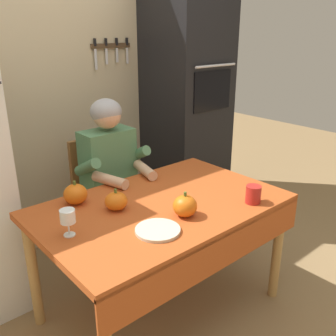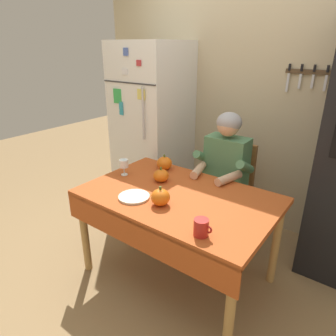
{
  "view_description": "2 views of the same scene",
  "coord_description": "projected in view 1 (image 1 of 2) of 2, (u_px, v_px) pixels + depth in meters",
  "views": [
    {
      "loc": [
        -1.25,
        -1.39,
        1.68
      ],
      "look_at": [
        0.1,
        0.16,
        0.91
      ],
      "focal_mm": 40.22,
      "sensor_mm": 36.0,
      "label": 1
    },
    {
      "loc": [
        1.11,
        -1.51,
        1.75
      ],
      "look_at": [
        -0.15,
        0.17,
        0.89
      ],
      "focal_mm": 31.99,
      "sensor_mm": 36.0,
      "label": 2
    }
  ],
  "objects": [
    {
      "name": "pumpkin_large",
      "position": [
        116.0,
        201.0,
        2.06
      ],
      "size": [
        0.12,
        0.12,
        0.12
      ],
      "color": "orange",
      "rests_on": "dining_table"
    },
    {
      "name": "seated_person",
      "position": [
        114.0,
        173.0,
        2.6
      ],
      "size": [
        0.47,
        0.55,
        1.25
      ],
      "color": "#38384C",
      "rests_on": "ground"
    },
    {
      "name": "pumpkin_medium",
      "position": [
        185.0,
        206.0,
        1.98
      ],
      "size": [
        0.13,
        0.13,
        0.14
      ],
      "color": "orange",
      "rests_on": "dining_table"
    },
    {
      "name": "back_wall_assembly",
      "position": [
        60.0,
        81.0,
        2.87
      ],
      "size": [
        3.7,
        0.13,
        2.6
      ],
      "color": "#BCAD89",
      "rests_on": "ground"
    },
    {
      "name": "chair_behind_person",
      "position": [
        102.0,
        194.0,
        2.81
      ],
      "size": [
        0.4,
        0.4,
        0.93
      ],
      "color": "brown",
      "rests_on": "ground"
    },
    {
      "name": "ground_plane",
      "position": [
        172.0,
        316.0,
        2.34
      ],
      "size": [
        10.0,
        10.0,
        0.0
      ],
      "primitive_type": "plane",
      "color": "#93754C",
      "rests_on": "ground"
    },
    {
      "name": "dining_table",
      "position": [
        164.0,
        217.0,
        2.16
      ],
      "size": [
        1.4,
        0.9,
        0.74
      ],
      "color": "tan",
      "rests_on": "ground"
    },
    {
      "name": "pumpkin_small",
      "position": [
        75.0,
        194.0,
        2.13
      ],
      "size": [
        0.13,
        0.13,
        0.14
      ],
      "color": "orange",
      "rests_on": "dining_table"
    },
    {
      "name": "coffee_mug",
      "position": [
        253.0,
        194.0,
        2.14
      ],
      "size": [
        0.11,
        0.09,
        0.1
      ],
      "color": "#B2231E",
      "rests_on": "dining_table"
    },
    {
      "name": "wall_oven",
      "position": [
        186.0,
        104.0,
        3.32
      ],
      "size": [
        0.6,
        0.64,
        2.1
      ],
      "color": "black",
      "rests_on": "ground"
    },
    {
      "name": "serving_tray",
      "position": [
        158.0,
        230.0,
        1.85
      ],
      "size": [
        0.22,
        0.22,
        0.02
      ],
      "primitive_type": "cylinder",
      "color": "beige",
      "rests_on": "dining_table"
    },
    {
      "name": "wine_glass",
      "position": [
        68.0,
        217.0,
        1.78
      ],
      "size": [
        0.07,
        0.07,
        0.14
      ],
      "color": "white",
      "rests_on": "dining_table"
    }
  ]
}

